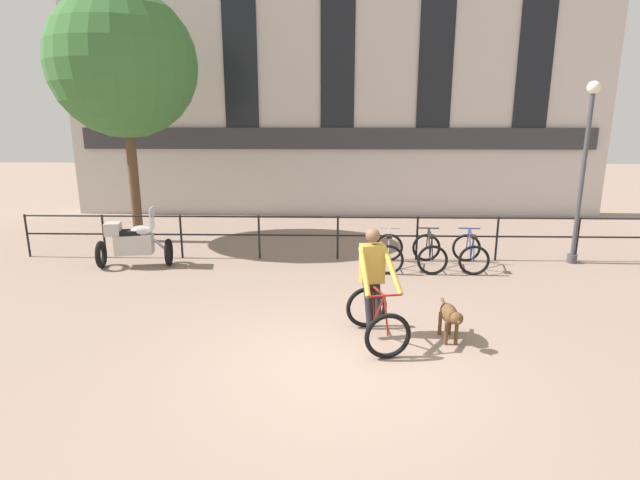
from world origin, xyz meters
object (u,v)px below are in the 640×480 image
Objects in this scene: parked_motorcycle at (134,243)px; street_lamp at (584,164)px; parked_bicycle_near_lamp at (389,252)px; cyclist_with_bike at (375,291)px; parked_bicycle_mid_left at (429,252)px; dog at (450,316)px; parked_bicycle_mid_right at (470,253)px.

street_lamp is (10.08, 0.58, 1.73)m from parked_motorcycle.
parked_motorcycle is 0.41× the size of street_lamp.
parked_motorcycle is at bearing 7.65° from parked_bicycle_near_lamp.
parked_bicycle_mid_left is at bearing 55.52° from cyclist_with_bike.
cyclist_with_bike is 1.48× the size of parked_bicycle_mid_left.
parked_bicycle_mid_right reaches higher than dog.
parked_bicycle_near_lamp is 1.82m from parked_bicycle_mid_right.
parked_motorcycle is (-6.27, 3.71, 0.14)m from dog.
parked_bicycle_mid_right is at bearing -173.19° from parked_bicycle_near_lamp.
parked_bicycle_mid_right is at bearing 44.59° from cyclist_with_bike.
cyclist_with_bike is 6.66m from street_lamp.
parked_bicycle_mid_left is (0.39, 3.80, -0.06)m from dog.
street_lamp reaches higher than parked_bicycle_near_lamp.
cyclist_with_bike reaches higher than dog.
parked_bicycle_near_lamp is at bearing -173.52° from street_lamp.
cyclist_with_bike is at bearing -134.78° from parked_motorcycle.
parked_motorcycle is 5.76m from parked_bicycle_near_lamp.
dog is 0.79× the size of parked_bicycle_near_lamp.
parked_motorcycle is 1.42× the size of parked_bicycle_near_lamp.
parked_bicycle_near_lamp is at bearing 68.47° from cyclist_with_bike.
street_lamp reaches higher than parked_bicycle_mid_right.
parked_bicycle_mid_right is 0.29× the size of street_lamp.
dog is (1.14, -0.10, -0.35)m from cyclist_with_bike.
parked_bicycle_mid_left is 0.91m from parked_bicycle_mid_right.
parked_bicycle_mid_right is (2.44, 3.70, -0.41)m from cyclist_with_bike.
parked_bicycle_mid_right is (1.82, -0.00, 0.00)m from parked_bicycle_near_lamp.
cyclist_with_bike reaches higher than parked_bicycle_mid_right.
parked_bicycle_mid_right is at bearing 67.48° from dog.
parked_bicycle_mid_left is 0.28× the size of street_lamp.
cyclist_with_bike is 1.01× the size of parked_motorcycle.
dog is 4.02m from parked_bicycle_mid_right.
parked_motorcycle is at bearing 145.76° from dog.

